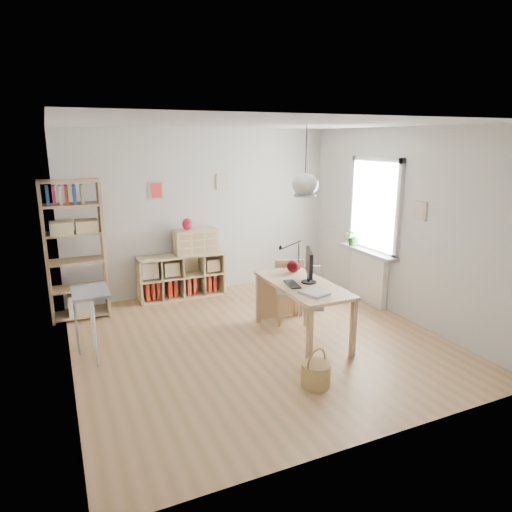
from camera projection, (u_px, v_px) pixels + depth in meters
name	position (u px, v px, depth m)	size (l,w,h in m)	color
ground	(258.00, 340.00, 5.91)	(4.50, 4.50, 0.00)	tan
room_shell	(305.00, 184.00, 5.50)	(4.50, 4.50, 4.50)	silver
window_unit	(375.00, 205.00, 6.94)	(0.07, 1.16, 1.46)	white
radiator	(368.00, 278.00, 7.21)	(0.10, 0.80, 0.80)	white
windowsill	(368.00, 252.00, 7.09)	(0.22, 1.20, 0.06)	silver
desk	(302.00, 290.00, 5.84)	(0.70, 1.50, 0.75)	tan
cube_shelf	(180.00, 279.00, 7.49)	(1.40, 0.38, 0.72)	#D1B889
tall_bookshelf	(74.00, 245.00, 6.42)	(0.80, 0.38, 2.00)	tan
side_table	(85.00, 306.00, 5.25)	(0.40, 0.55, 0.85)	gray
chair	(290.00, 287.00, 6.47)	(0.54, 0.54, 0.86)	gray
wicker_basket	(316.00, 374.00, 4.80)	(0.31, 0.31, 0.43)	#A8864B
storage_chest	(304.00, 294.00, 7.10)	(0.76, 0.80, 0.59)	silver
monitor	(309.00, 265.00, 5.78)	(0.25, 0.46, 0.43)	black
keyboard	(292.00, 284.00, 5.75)	(0.13, 0.35, 0.02)	black
task_lamp	(289.00, 253.00, 6.26)	(0.37, 0.14, 0.39)	black
yarn_ball	(293.00, 266.00, 6.27)	(0.17, 0.17, 0.17)	#470910
paper_tray	(314.00, 293.00, 5.40)	(0.25, 0.31, 0.03)	silver
drawer_chest	(196.00, 241.00, 7.41)	(0.69, 0.32, 0.40)	#D1B889
red_vase	(187.00, 224.00, 7.28)	(0.16, 0.16, 0.19)	#A50D27
potted_plant	(354.00, 236.00, 7.34)	(0.28, 0.25, 0.31)	#255821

